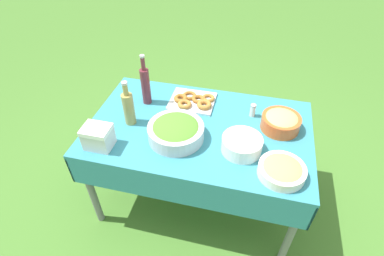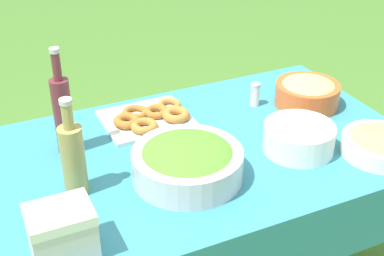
{
  "view_description": "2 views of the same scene",
  "coord_description": "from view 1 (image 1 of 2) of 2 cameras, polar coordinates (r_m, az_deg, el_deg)",
  "views": [
    {
      "loc": [
        0.31,
        -1.48,
        2.08
      ],
      "look_at": [
        -0.03,
        -0.07,
        0.79
      ],
      "focal_mm": 28.0,
      "sensor_mm": 36.0,
      "label": 1
    },
    {
      "loc": [
        -0.71,
        -1.43,
        1.76
      ],
      "look_at": [
        -0.04,
        -0.0,
        0.85
      ],
      "focal_mm": 50.0,
      "sensor_mm": 36.0,
      "label": 2
    }
  ],
  "objects": [
    {
      "name": "pasta_bowl",
      "position": [
        2.05,
        16.57,
        1.23
      ],
      "size": [
        0.25,
        0.25,
        0.11
      ],
      "color": "#E05B28",
      "rests_on": "picnic_table"
    },
    {
      "name": "olive_oil_bottle",
      "position": [
        2.01,
        -11.99,
        3.85
      ],
      "size": [
        0.07,
        0.07,
        0.32
      ],
      "color": "#998E4C",
      "rests_on": "picnic_table"
    },
    {
      "name": "salad_bowl",
      "position": [
        1.89,
        -3.09,
        -0.5
      ],
      "size": [
        0.36,
        0.36,
        0.12
      ],
      "color": "silver",
      "rests_on": "picnic_table"
    },
    {
      "name": "donut_platter",
      "position": [
        2.21,
        0.22,
        5.23
      ],
      "size": [
        0.34,
        0.28,
        0.05
      ],
      "color": "silver",
      "rests_on": "picnic_table"
    },
    {
      "name": "bread_bowl",
      "position": [
        1.77,
        16.75,
        -7.66
      ],
      "size": [
        0.27,
        0.27,
        0.08
      ],
      "color": "white",
      "rests_on": "picnic_table"
    },
    {
      "name": "salt_shaker",
      "position": [
        2.11,
        11.49,
        3.32
      ],
      "size": [
        0.04,
        0.04,
        0.1
      ],
      "color": "white",
      "rests_on": "picnic_table"
    },
    {
      "name": "plate_stack",
      "position": [
        1.84,
        9.47,
        -3.12
      ],
      "size": [
        0.25,
        0.25,
        0.1
      ],
      "color": "white",
      "rests_on": "picnic_table"
    },
    {
      "name": "wine_bottle",
      "position": [
        2.17,
        -8.85,
        8.13
      ],
      "size": [
        0.06,
        0.06,
        0.38
      ],
      "color": "maroon",
      "rests_on": "picnic_table"
    },
    {
      "name": "cooler_box",
      "position": [
        1.91,
        -17.46,
        -1.63
      ],
      "size": [
        0.17,
        0.14,
        0.15
      ],
      "color": "silver",
      "rests_on": "picnic_table"
    },
    {
      "name": "picnic_table",
      "position": [
        2.07,
        1.36,
        -1.7
      ],
      "size": [
        1.49,
        0.92,
        0.75
      ],
      "color": "teal",
      "rests_on": "ground_plane"
    },
    {
      "name": "ground_plane",
      "position": [
        2.57,
        1.12,
        -12.51
      ],
      "size": [
        14.0,
        14.0,
        0.0
      ],
      "primitive_type": "plane",
      "color": "#477A2D"
    }
  ]
}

